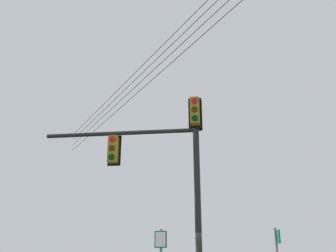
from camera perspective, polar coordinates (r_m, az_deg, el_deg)
signal_mast_assembly at (r=11.78m, az=0.49°, el=-4.98°), size 4.33×3.83×6.81m
overhead_wire_span at (r=14.60m, az=1.09°, el=12.40°), size 27.86×5.98×1.67m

